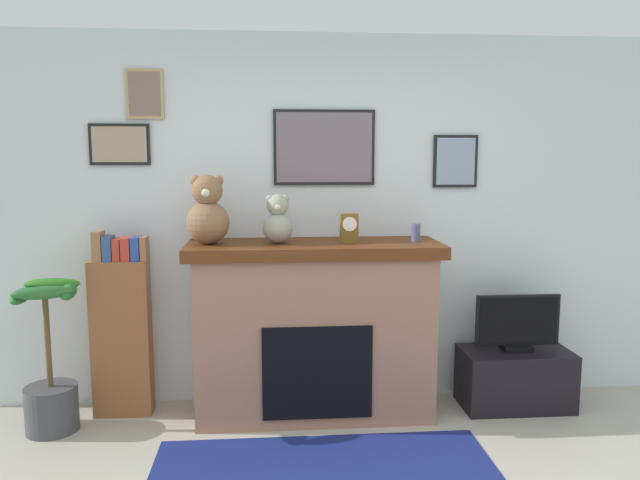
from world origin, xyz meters
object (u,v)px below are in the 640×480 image
television (517,324)px  mantel_clock (349,228)px  teddy_bear_tan (278,221)px  potted_plant (50,377)px  bookshelf (121,330)px  teddy_bear_cream (208,213)px  tv_stand (515,378)px  fireplace (314,328)px  candle_jar (416,233)px

television → mantel_clock: mantel_clock is taller
teddy_bear_tan → potted_plant: bearing=-175.1°
bookshelf → mantel_clock: mantel_clock is taller
teddy_bear_cream → tv_stand: bearing=0.1°
bookshelf → tv_stand: bookshelf is taller
mantel_clock → teddy_bear_cream: (-0.93, 0.00, 0.11)m
mantel_clock → fireplace: bearing=175.3°
fireplace → bookshelf: bearing=176.3°
mantel_clock → teddy_bear_cream: teddy_bear_cream is taller
bookshelf → television: (2.72, -0.10, 0.01)m
tv_stand → candle_jar: size_ratio=6.14×
television → mantel_clock: (-1.19, -0.00, 0.68)m
teddy_bear_cream → candle_jar: bearing=0.0°
fireplace → candle_jar: bearing=-1.5°
potted_plant → candle_jar: 2.55m
fireplace → teddy_bear_cream: teddy_bear_cream is taller
television → teddy_bear_cream: size_ratio=1.30×
potted_plant → candle_jar: bearing=3.0°
potted_plant → teddy_bear_cream: (1.01, 0.13, 1.03)m
teddy_bear_cream → bookshelf: bearing=170.4°
tv_stand → teddy_bear_cream: size_ratio=1.66×
potted_plant → tv_stand: (3.12, 0.13, -0.15)m
fireplace → candle_jar: candle_jar is taller
candle_jar → teddy_bear_cream: 1.39m
tv_stand → fireplace: bearing=179.4°
candle_jar → teddy_bear_tan: 0.93m
television → tv_stand: bearing=90.0°
television → teddy_bear_cream: teddy_bear_cream is taller
mantel_clock → teddy_bear_tan: size_ratio=0.60×
television → teddy_bear_tan: bearing=-180.0°
teddy_bear_cream → teddy_bear_tan: teddy_bear_cream is taller
television → teddy_bear_tan: (-1.66, -0.00, 0.73)m
fireplace → potted_plant: size_ratio=1.73×
bookshelf → potted_plant: size_ratio=1.30×
television → mantel_clock: bearing=-179.9°
television → mantel_clock: size_ratio=3.06×
tv_stand → teddy_bear_tan: teddy_bear_tan is taller
mantel_clock → tv_stand: bearing=0.2°
tv_stand → potted_plant: bearing=-177.6°
tv_stand → mantel_clock: (-1.19, -0.00, 1.08)m
fireplace → teddy_bear_tan: teddy_bear_tan is taller
candle_jar → mantel_clock: mantel_clock is taller
teddy_bear_cream → teddy_bear_tan: 0.46m
television → potted_plant: bearing=-177.7°
tv_stand → teddy_bear_tan: size_ratio=2.33×
candle_jar → mantel_clock: 0.45m
fireplace → bookshelf: (-1.30, 0.08, -0.00)m
potted_plant → candle_jar: (2.39, 0.13, 0.89)m
fireplace → television: bearing=-0.7°
television → teddy_bear_cream: (-2.11, -0.00, 0.79)m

